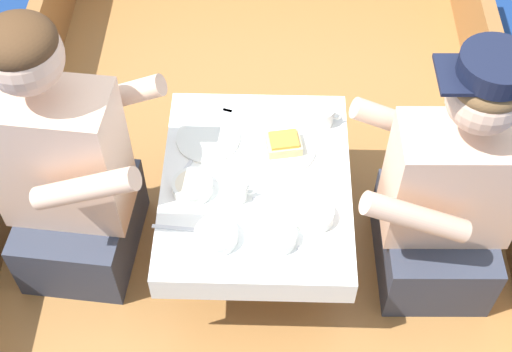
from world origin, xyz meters
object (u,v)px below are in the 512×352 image
Objects in this scene: coffee_cup_starboard at (324,116)px; person_port at (65,173)px; person_starboard at (447,195)px; coffee_cup_port at (236,191)px; sandwich at (284,143)px.

person_port is at bearing -161.45° from coffee_cup_starboard.
person_starboard reaches higher than coffee_cup_port.
coffee_cup_port is at bearing -131.87° from coffee_cup_starboard.
coffee_cup_port reaches higher than sandwich.
coffee_cup_port is at bearing -127.23° from sandwich.
person_starboard is 0.49m from coffee_cup_starboard.
person_port is at bearing -167.36° from sandwich.
person_port is 1.22m from person_starboard.
person_starboard is 0.67m from coffee_cup_port.
coffee_cup_port is at bearing -0.48° from person_starboard.
coffee_cup_starboard is (0.83, 0.28, -0.01)m from person_port.
person_starboard is at bearing 3.77° from person_port.
sandwich is (0.70, 0.16, -0.02)m from person_port.
person_port is 0.71m from sandwich.
coffee_cup_port is (0.54, -0.04, -0.02)m from person_port.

